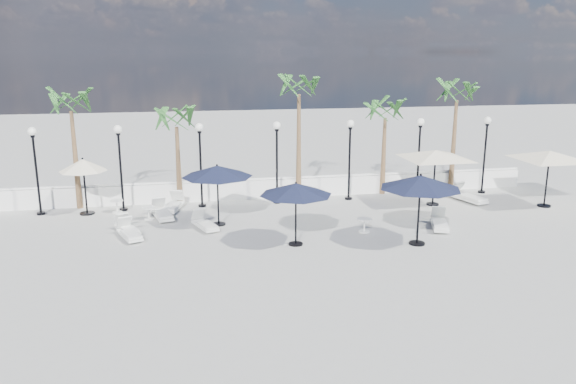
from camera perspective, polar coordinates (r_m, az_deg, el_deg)
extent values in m
plane|color=#9B9A96|center=(20.40, 1.96, -5.80)|extent=(100.00, 100.00, 0.00)
cube|color=white|center=(27.33, -1.47, 0.35)|extent=(26.00, 0.30, 0.90)
cube|color=white|center=(27.22, -1.48, 1.41)|extent=(26.00, 0.12, 0.08)
cylinder|color=black|center=(26.87, -23.79, -2.00)|extent=(0.36, 0.36, 0.10)
cylinder|color=black|center=(26.49, -24.15, 1.54)|extent=(0.10, 0.10, 3.50)
cylinder|color=black|center=(26.21, -24.52, 5.17)|extent=(0.18, 0.18, 0.10)
sphere|color=white|center=(26.18, -24.57, 5.62)|extent=(0.36, 0.36, 0.36)
cylinder|color=black|center=(26.28, -16.35, -1.70)|extent=(0.36, 0.36, 0.10)
cylinder|color=black|center=(25.89, -16.61, 1.93)|extent=(0.10, 0.10, 3.50)
cylinder|color=black|center=(25.60, -16.87, 5.65)|extent=(0.18, 0.18, 0.10)
sphere|color=white|center=(25.57, -16.91, 6.12)|extent=(0.36, 0.36, 0.36)
cylinder|color=black|center=(26.15, -8.70, -1.36)|extent=(0.36, 0.36, 0.10)
cylinder|color=black|center=(25.75, -8.84, 2.29)|extent=(0.10, 0.10, 3.50)
cylinder|color=black|center=(25.46, -8.99, 6.04)|extent=(0.18, 0.18, 0.10)
sphere|color=white|center=(25.44, -9.00, 6.51)|extent=(0.36, 0.36, 0.36)
cylinder|color=black|center=(26.48, -1.12, -1.00)|extent=(0.36, 0.36, 0.10)
cylinder|color=black|center=(26.09, -1.14, 2.61)|extent=(0.10, 0.10, 3.50)
cylinder|color=black|center=(25.81, -1.15, 6.31)|extent=(0.18, 0.18, 0.10)
sphere|color=white|center=(25.78, -1.16, 6.77)|extent=(0.36, 0.36, 0.36)
cylinder|color=black|center=(27.26, 6.15, -0.64)|extent=(0.36, 0.36, 0.10)
cylinder|color=black|center=(26.88, 6.25, 2.87)|extent=(0.10, 0.10, 3.50)
cylinder|color=black|center=(26.61, 6.35, 6.46)|extent=(0.18, 0.18, 0.10)
sphere|color=white|center=(26.58, 6.36, 6.91)|extent=(0.36, 0.36, 0.36)
cylinder|color=black|center=(28.45, 12.92, -0.29)|extent=(0.36, 0.36, 0.10)
cylinder|color=black|center=(28.09, 13.11, 3.07)|extent=(0.10, 0.10, 3.50)
cylinder|color=black|center=(27.83, 13.30, 6.51)|extent=(0.18, 0.18, 0.10)
sphere|color=white|center=(27.80, 13.33, 6.93)|extent=(0.36, 0.36, 0.36)
cylinder|color=black|center=(30.01, 19.06, 0.02)|extent=(0.36, 0.36, 0.10)
cylinder|color=black|center=(29.67, 19.32, 3.21)|extent=(0.10, 0.10, 3.50)
cylinder|color=black|center=(29.42, 19.59, 6.46)|extent=(0.18, 0.18, 0.10)
sphere|color=white|center=(29.39, 19.62, 6.87)|extent=(0.36, 0.36, 0.36)
cone|color=brown|center=(26.86, -20.76, 3.01)|extent=(0.28, 0.28, 4.40)
cone|color=brown|center=(26.52, -11.07, 2.64)|extent=(0.28, 0.28, 3.60)
cone|color=brown|center=(26.95, 1.10, 4.60)|extent=(0.28, 0.28, 5.00)
cone|color=brown|center=(28.23, 9.68, 3.60)|extent=(0.28, 0.28, 3.80)
cone|color=brown|center=(29.65, 16.46, 4.50)|extent=(0.28, 0.28, 4.60)
cube|color=silver|center=(25.69, -11.60, -1.53)|extent=(1.07, 1.94, 0.10)
cube|color=silver|center=(25.44, -11.76, -1.44)|extent=(0.88, 1.35, 0.10)
cube|color=silver|center=(26.30, -11.20, -0.32)|extent=(0.67, 0.57, 0.58)
cube|color=silver|center=(24.58, -12.64, -2.30)|extent=(1.03, 1.93, 0.10)
cube|color=silver|center=(24.31, -12.54, -2.20)|extent=(0.85, 1.34, 0.10)
cube|color=silver|center=(25.19, -13.04, -1.06)|extent=(0.66, 0.56, 0.58)
cube|color=silver|center=(22.98, -16.00, -3.72)|extent=(1.14, 1.65, 0.09)
cube|color=silver|center=(22.76, -15.83, -3.63)|extent=(0.89, 1.17, 0.09)
cube|color=silver|center=(23.47, -16.57, -2.58)|extent=(0.61, 0.55, 0.49)
cube|color=silver|center=(22.29, -15.78, -4.23)|extent=(1.12, 1.78, 0.09)
cube|color=silver|center=(22.05, -15.63, -4.14)|extent=(0.90, 1.25, 0.09)
cube|color=silver|center=(22.82, -16.31, -2.95)|extent=(0.64, 0.56, 0.53)
cube|color=silver|center=(22.83, -8.43, -3.41)|extent=(1.09, 1.73, 0.09)
cube|color=silver|center=(22.61, -8.22, -3.32)|extent=(0.87, 1.22, 0.09)
cube|color=silver|center=(23.33, -9.09, -2.21)|extent=(0.62, 0.54, 0.51)
cube|color=silver|center=(23.45, 15.14, -3.25)|extent=(1.17, 1.88, 0.10)
cube|color=silver|center=(23.19, 15.21, -3.18)|extent=(0.93, 1.32, 0.10)
cube|color=silver|center=(24.04, 15.02, -1.94)|extent=(0.67, 0.59, 0.56)
cube|color=silver|center=(27.97, 17.85, -0.64)|extent=(1.19, 2.06, 0.11)
cube|color=silver|center=(27.77, 18.25, -0.53)|extent=(0.96, 1.44, 0.11)
cube|color=silver|center=(28.42, 16.79, 0.48)|extent=(0.72, 0.62, 0.61)
cylinder|color=silver|center=(24.58, -13.92, -2.70)|extent=(0.43, 0.43, 0.03)
cylinder|color=silver|center=(24.51, -13.95, -2.16)|extent=(0.06, 0.06, 0.51)
cylinder|color=silver|center=(24.44, -13.99, -1.56)|extent=(0.55, 0.55, 0.03)
cylinder|color=silver|center=(26.03, -16.94, -1.97)|extent=(0.44, 0.44, 0.03)
cylinder|color=silver|center=(25.96, -16.98, -1.44)|extent=(0.07, 0.07, 0.53)
cylinder|color=silver|center=(25.89, -17.03, -0.85)|extent=(0.57, 0.57, 0.03)
cylinder|color=silver|center=(22.46, 7.74, -3.99)|extent=(0.43, 0.43, 0.03)
cylinder|color=silver|center=(22.39, 7.76, -3.39)|extent=(0.07, 0.07, 0.52)
cylinder|color=silver|center=(22.31, 7.78, -2.73)|extent=(0.57, 0.57, 0.03)
cylinder|color=black|center=(23.32, -7.04, -3.25)|extent=(0.56, 0.56, 0.06)
cylinder|color=black|center=(23.00, -7.13, -0.42)|extent=(0.07, 0.07, 2.44)
cone|color=black|center=(22.76, -7.21, 2.11)|extent=(2.88, 2.88, 0.45)
sphere|color=black|center=(22.71, -7.23, 2.72)|extent=(0.08, 0.08, 0.08)
cylinder|color=black|center=(20.82, 0.79, -5.29)|extent=(0.53, 0.53, 0.06)
cylinder|color=black|center=(20.48, 0.80, -2.35)|extent=(0.07, 0.07, 2.29)
cone|color=black|center=(20.22, 0.81, 0.30)|extent=(2.67, 2.67, 0.43)
sphere|color=black|center=(20.17, 0.81, 0.95)|extent=(0.08, 0.08, 0.08)
cylinder|color=black|center=(21.42, 12.96, -5.09)|extent=(0.60, 0.60, 0.06)
cylinder|color=black|center=(21.05, 13.14, -1.89)|extent=(0.07, 0.07, 2.56)
cone|color=black|center=(20.78, 13.31, 1.00)|extent=(2.98, 2.98, 0.48)
sphere|color=black|center=(20.73, 13.35, 1.72)|extent=(0.09, 0.09, 0.09)
cylinder|color=black|center=(26.99, 14.47, -1.20)|extent=(0.58, 0.58, 0.07)
cylinder|color=black|center=(26.70, 14.63, 1.37)|extent=(0.08, 0.08, 2.55)
pyramid|color=beige|center=(26.45, 14.80, 4.13)|extent=(5.65, 5.65, 0.39)
cylinder|color=black|center=(28.44, 24.56, -1.27)|extent=(0.59, 0.59, 0.07)
cylinder|color=black|center=(28.16, 24.81, 1.19)|extent=(0.08, 0.08, 2.57)
pyramid|color=beige|center=(27.93, 25.09, 3.81)|extent=(5.58, 5.58, 0.40)
cylinder|color=black|center=(26.20, -19.72, -2.04)|extent=(0.64, 0.64, 0.07)
cylinder|color=black|center=(25.92, -19.93, 0.43)|extent=(0.08, 0.08, 2.40)
cone|color=beige|center=(25.72, -20.11, 2.58)|extent=(2.05, 2.05, 0.51)
sphere|color=black|center=(25.67, -20.16, 3.20)|extent=(0.09, 0.09, 0.09)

